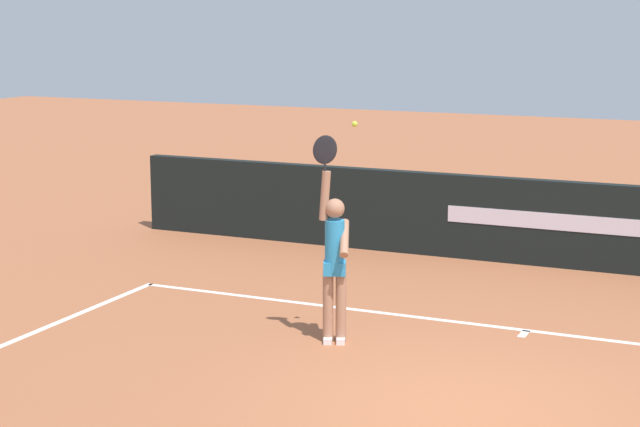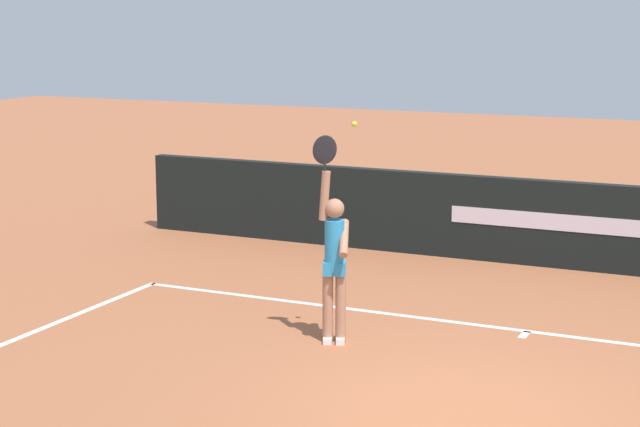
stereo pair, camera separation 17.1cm
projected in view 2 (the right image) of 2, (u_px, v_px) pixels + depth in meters
ground_plane at (456, 409)px, 10.59m from camera, size 60.00×60.00×0.00m
court_lines at (454, 410)px, 10.54m from camera, size 11.14×6.00×0.00m
back_wall at (586, 227)px, 16.15m from camera, size 15.36×0.22×1.34m
tennis_player at (334, 257)px, 12.53m from camera, size 0.53×0.48×2.51m
tennis_ball at (354, 124)px, 12.16m from camera, size 0.07×0.07×0.07m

